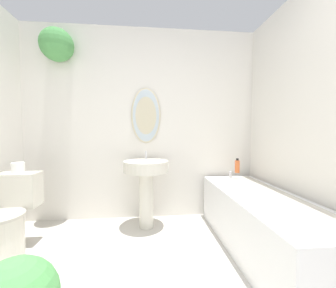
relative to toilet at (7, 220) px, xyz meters
The scene contains 7 objects.
wall_back 1.64m from the toilet, 34.12° to the left, with size 2.99×0.37×2.40m.
wall_right 2.83m from the toilet, ahead, with size 0.06×2.40×2.40m.
toilet is the anchor object (origin of this frame).
pedestal_sink 1.32m from the toilet, 19.10° to the left, with size 0.51×0.51×0.87m.
bathtub 2.30m from the toilet, ahead, with size 0.63×1.67×0.60m.
shampoo_bottle 2.42m from the toilet, 11.89° to the left, with size 0.06×0.06×0.18m.
toilet_paper_roll 0.48m from the toilet, 90.00° to the left, with size 0.11×0.11×0.10m.
Camera 1 is at (0.05, -0.35, 1.10)m, focal length 22.00 mm.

